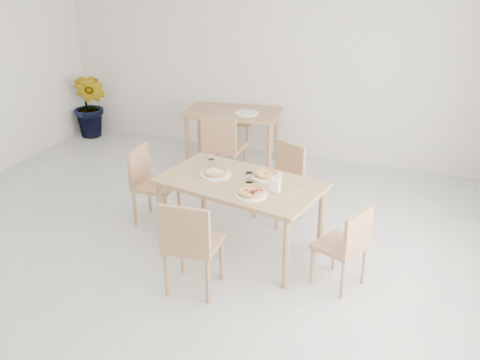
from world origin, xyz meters
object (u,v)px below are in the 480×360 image
(main_table, at_px, (240,189))
(tumbler_b, at_px, (249,177))
(potted_plant, at_px, (91,106))
(plate_margherita, at_px, (266,176))
(pizza_pepperoni, at_px, (251,192))
(plate_pepperoni, at_px, (251,194))
(tumbler_a, at_px, (211,163))
(pizza_margherita, at_px, (266,174))
(chair_east, at_px, (347,243))
(plate_empty, at_px, (246,113))
(chair_north, at_px, (283,176))
(second_table, at_px, (233,118))
(napkin_holder, at_px, (274,186))
(chair_back_s, at_px, (223,144))
(pizza_mushroom, at_px, (216,172))
(plate_mushroom, at_px, (216,174))
(chair_west, at_px, (149,179))
(chair_south, at_px, (190,241))
(chair_back_n, at_px, (242,116))

(main_table, relative_size, tumbler_b, 17.45)
(potted_plant, bearing_deg, plate_margherita, -31.82)
(plate_margherita, relative_size, pizza_pepperoni, 0.95)
(plate_pepperoni, relative_size, tumbler_a, 3.35)
(plate_pepperoni, bearing_deg, pizza_margherita, 90.10)
(pizza_margherita, xyz_separation_m, tumbler_a, (-0.60, 0.03, 0.01))
(pizza_pepperoni, height_order, tumbler_a, tumbler_a)
(chair_east, xyz_separation_m, pizza_pepperoni, (-0.91, 0.03, 0.33))
(tumbler_b, bearing_deg, plate_empty, 110.70)
(chair_north, distance_m, second_table, 1.71)
(napkin_holder, relative_size, chair_back_s, 0.14)
(plate_pepperoni, distance_m, pizza_mushroom, 0.57)
(pizza_mushroom, bearing_deg, chair_east, -13.99)
(tumbler_a, height_order, tumbler_b, tumbler_b)
(plate_mushroom, distance_m, pizza_mushroom, 0.02)
(chair_west, bearing_deg, chair_north, -68.93)
(chair_south, distance_m, napkin_holder, 0.94)
(chair_north, height_order, pizza_pepperoni, chair_north)
(plate_margherita, bearing_deg, chair_back_s, 127.83)
(main_table, height_order, plate_empty, plate_empty)
(tumbler_a, bearing_deg, napkin_holder, -23.91)
(main_table, bearing_deg, pizza_margherita, 54.02)
(pizza_mushroom, relative_size, napkin_holder, 1.96)
(plate_mushroom, height_order, plate_empty, same)
(plate_mushroom, bearing_deg, plate_pepperoni, -32.95)
(chair_north, height_order, second_table, chair_north)
(main_table, distance_m, tumbler_b, 0.16)
(chair_back_s, distance_m, potted_plant, 2.76)
(chair_south, xyz_separation_m, chair_back_s, (-0.64, 2.31, 0.01))
(plate_margherita, relative_size, second_table, 0.23)
(main_table, xyz_separation_m, plate_pepperoni, (0.20, -0.26, 0.09))
(chair_east, relative_size, tumbler_b, 8.03)
(plate_mushroom, xyz_separation_m, pizza_pepperoni, (0.48, -0.31, 0.02))
(chair_back_n, distance_m, plate_empty, 0.87)
(potted_plant, bearing_deg, chair_back_s, -20.20)
(pizza_mushroom, bearing_deg, plate_mushroom, -90.00)
(pizza_pepperoni, xyz_separation_m, chair_back_s, (-0.98, 1.71, -0.25))
(pizza_pepperoni, bearing_deg, chair_back_n, 111.70)
(main_table, relative_size, pizza_pepperoni, 5.09)
(plate_margherita, relative_size, tumbler_b, 3.25)
(napkin_holder, bearing_deg, plate_pepperoni, -134.98)
(chair_west, distance_m, tumbler_a, 0.81)
(chair_south, bearing_deg, tumbler_a, -80.81)
(tumbler_b, distance_m, chair_back_n, 3.07)
(chair_south, distance_m, pizza_margherita, 1.13)
(pizza_pepperoni, distance_m, chair_back_s, 1.99)
(pizza_pepperoni, height_order, second_table, pizza_pepperoni)
(plate_empty, bearing_deg, plate_pepperoni, -69.08)
(tumbler_a, relative_size, chair_back_s, 0.10)
(second_table, height_order, potted_plant, potted_plant)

